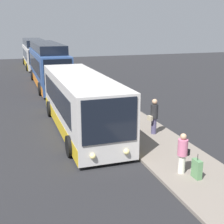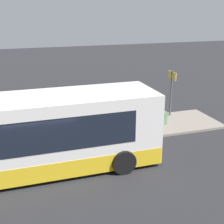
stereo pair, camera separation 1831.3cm
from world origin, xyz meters
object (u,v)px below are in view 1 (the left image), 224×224
object	(u,v)px
bus_lead	(80,103)
suitcase	(197,169)
bus_second	(48,66)
passenger_waiting	(154,115)
passenger_boarding	(183,152)
bus_third	(35,55)

from	to	relation	value
bus_lead	suitcase	distance (m)	7.81
bus_lead	suitcase	xyz separation A→B (m)	(7.25, 2.72, -1.01)
bus_second	suitcase	bearing A→B (deg)	7.43
passenger_waiting	bus_second	bearing A→B (deg)	-7.69
suitcase	passenger_waiting	bearing A→B (deg)	172.83
passenger_boarding	suitcase	world-z (taller)	passenger_boarding
bus_second	bus_third	size ratio (longest dim) A/B	1.10
bus_third	passenger_boarding	size ratio (longest dim) A/B	6.82
passenger_waiting	suitcase	size ratio (longest dim) A/B	1.94
bus_third	passenger_waiting	size ratio (longest dim) A/B	5.88
bus_third	passenger_waiting	world-z (taller)	bus_third
bus_second	passenger_boarding	bearing A→B (deg)	6.78
bus_second	suitcase	distance (m)	21.10
passenger_boarding	passenger_waiting	world-z (taller)	passenger_waiting
bus_second	bus_third	xyz separation A→B (m)	(-14.42, -0.00, -0.17)
bus_lead	passenger_waiting	bearing A→B (deg)	55.42
bus_second	suitcase	world-z (taller)	bus_second
bus_third	suitcase	size ratio (longest dim) A/B	11.42
bus_second	bus_third	bearing A→B (deg)	-180.00
bus_lead	bus_third	bearing A→B (deg)	-180.00
suitcase	passenger_boarding	bearing A→B (deg)	-151.02
bus_lead	passenger_waiting	xyz separation A→B (m)	(2.31, 3.34, -0.36)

